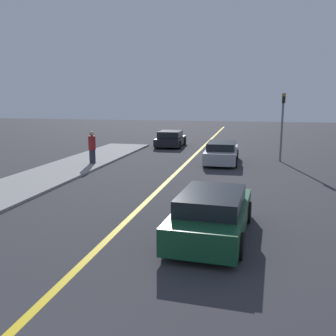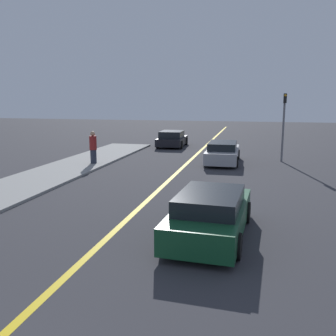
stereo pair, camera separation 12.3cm
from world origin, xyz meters
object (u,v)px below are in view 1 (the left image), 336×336
object	(u,v)px
car_far_distant	(171,139)
traffic_light	(282,120)
car_near_right_lane	(212,214)
pedestrian_mid_group	(92,148)
car_ahead_center	(222,152)

from	to	relation	value
car_far_distant	traffic_light	world-z (taller)	traffic_light
car_near_right_lane	pedestrian_mid_group	distance (m)	12.32
car_near_right_lane	pedestrian_mid_group	xyz separation A→B (m)	(-7.78, 9.54, 0.38)
car_far_distant	traffic_light	distance (m)	9.71
traffic_light	car_far_distant	bearing A→B (deg)	146.01
car_far_distant	traffic_light	size ratio (longest dim) A/B	0.98
car_ahead_center	traffic_light	xyz separation A→B (m)	(3.40, 1.21, 1.85)
car_far_distant	pedestrian_mid_group	distance (m)	9.33
traffic_light	car_near_right_lane	bearing A→B (deg)	-101.50
car_far_distant	traffic_light	xyz separation A→B (m)	(7.90, -5.33, 1.87)
car_near_right_lane	traffic_light	size ratio (longest dim) A/B	1.13
car_far_distant	car_ahead_center	bearing A→B (deg)	-57.13
pedestrian_mid_group	traffic_light	distance (m)	11.17
car_ahead_center	traffic_light	bearing A→B (deg)	18.63
pedestrian_mid_group	traffic_light	size ratio (longest dim) A/B	0.45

